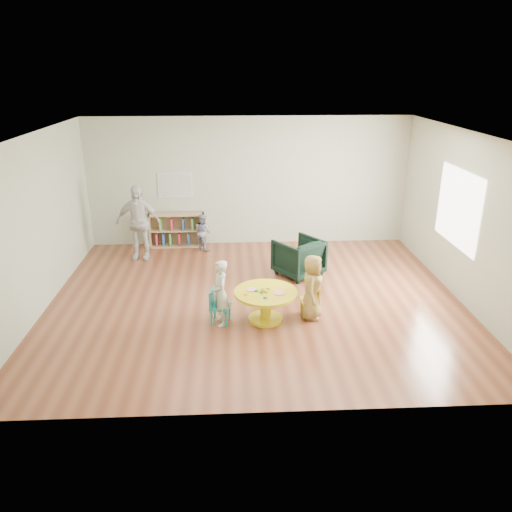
{
  "coord_description": "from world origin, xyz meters",
  "views": [
    {
      "loc": [
        -0.39,
        -7.76,
        3.77
      ],
      "look_at": [
        -0.01,
        -0.3,
        0.92
      ],
      "focal_mm": 35.0,
      "sensor_mm": 36.0,
      "label": 1
    }
  ],
  "objects_px": {
    "kid_chair_left": "(218,305)",
    "activity_table": "(266,300)",
    "bookshelf": "(177,230)",
    "armchair": "(299,257)",
    "child_right": "(312,287)",
    "adult_caretaker": "(138,222)",
    "kid_chair_right": "(312,300)",
    "toddler": "(203,232)",
    "child_left": "(220,293)"
  },
  "relations": [
    {
      "from": "activity_table",
      "to": "toddler",
      "type": "relative_size",
      "value": 1.23
    },
    {
      "from": "armchair",
      "to": "activity_table",
      "type": "bearing_deg",
      "value": 31.51
    },
    {
      "from": "child_left",
      "to": "child_right",
      "type": "relative_size",
      "value": 0.99
    },
    {
      "from": "bookshelf",
      "to": "child_right",
      "type": "xyz_separation_m",
      "value": [
        2.47,
        -3.55,
        0.16
      ]
    },
    {
      "from": "armchair",
      "to": "toddler",
      "type": "height_order",
      "value": "toddler"
    },
    {
      "from": "kid_chair_right",
      "to": "child_right",
      "type": "height_order",
      "value": "child_right"
    },
    {
      "from": "kid_chair_left",
      "to": "armchair",
      "type": "distance_m",
      "value": 2.38
    },
    {
      "from": "kid_chair_right",
      "to": "activity_table",
      "type": "bearing_deg",
      "value": 95.44
    },
    {
      "from": "child_left",
      "to": "toddler",
      "type": "relative_size",
      "value": 1.3
    },
    {
      "from": "activity_table",
      "to": "child_right",
      "type": "distance_m",
      "value": 0.76
    },
    {
      "from": "armchair",
      "to": "toddler",
      "type": "distance_m",
      "value": 2.43
    },
    {
      "from": "bookshelf",
      "to": "adult_caretaker",
      "type": "height_order",
      "value": "adult_caretaker"
    },
    {
      "from": "adult_caretaker",
      "to": "toddler",
      "type": "bearing_deg",
      "value": 23.3
    },
    {
      "from": "kid_chair_right",
      "to": "armchair",
      "type": "xyz_separation_m",
      "value": [
        0.0,
        1.68,
        0.08
      ]
    },
    {
      "from": "child_right",
      "to": "adult_caretaker",
      "type": "bearing_deg",
      "value": 62.24
    },
    {
      "from": "armchair",
      "to": "kid_chair_right",
      "type": "bearing_deg",
      "value": 54.11
    },
    {
      "from": "armchair",
      "to": "child_right",
      "type": "xyz_separation_m",
      "value": [
        -0.02,
        -1.76,
        0.17
      ]
    },
    {
      "from": "armchair",
      "to": "child_left",
      "type": "bearing_deg",
      "value": 16.7
    },
    {
      "from": "child_left",
      "to": "child_right",
      "type": "height_order",
      "value": "child_right"
    },
    {
      "from": "bookshelf",
      "to": "kid_chair_right",
      "type": "bearing_deg",
      "value": -54.4
    },
    {
      "from": "child_right",
      "to": "adult_caretaker",
      "type": "relative_size",
      "value": 0.68
    },
    {
      "from": "kid_chair_right",
      "to": "toddler",
      "type": "distance_m",
      "value": 3.73
    },
    {
      "from": "child_right",
      "to": "toddler",
      "type": "xyz_separation_m",
      "value": [
        -1.87,
        3.29,
        -0.13
      ]
    },
    {
      "from": "kid_chair_left",
      "to": "toddler",
      "type": "height_order",
      "value": "toddler"
    },
    {
      "from": "child_left",
      "to": "kid_chair_left",
      "type": "bearing_deg",
      "value": -147.07
    },
    {
      "from": "kid_chair_left",
      "to": "adult_caretaker",
      "type": "xyz_separation_m",
      "value": [
        -1.67,
        2.92,
        0.48
      ]
    },
    {
      "from": "activity_table",
      "to": "kid_chair_left",
      "type": "relative_size",
      "value": 1.78
    },
    {
      "from": "child_right",
      "to": "toddler",
      "type": "distance_m",
      "value": 3.78
    },
    {
      "from": "activity_table",
      "to": "toddler",
      "type": "xyz_separation_m",
      "value": [
        -1.14,
        3.33,
        0.06
      ]
    },
    {
      "from": "bookshelf",
      "to": "adult_caretaker",
      "type": "distance_m",
      "value": 1.08
    },
    {
      "from": "activity_table",
      "to": "adult_caretaker",
      "type": "height_order",
      "value": "adult_caretaker"
    },
    {
      "from": "child_left",
      "to": "adult_caretaker",
      "type": "relative_size",
      "value": 0.68
    },
    {
      "from": "activity_table",
      "to": "bookshelf",
      "type": "distance_m",
      "value": 3.99
    },
    {
      "from": "kid_chair_right",
      "to": "child_left",
      "type": "height_order",
      "value": "child_left"
    },
    {
      "from": "activity_table",
      "to": "child_right",
      "type": "xyz_separation_m",
      "value": [
        0.73,
        0.04,
        0.19
      ]
    },
    {
      "from": "bookshelf",
      "to": "adult_caretaker",
      "type": "relative_size",
      "value": 0.77
    },
    {
      "from": "child_right",
      "to": "kid_chair_left",
      "type": "bearing_deg",
      "value": 107.4
    },
    {
      "from": "adult_caretaker",
      "to": "child_right",
      "type": "bearing_deg",
      "value": -38.08
    },
    {
      "from": "kid_chair_left",
      "to": "bookshelf",
      "type": "relative_size",
      "value": 0.46
    },
    {
      "from": "kid_chair_left",
      "to": "activity_table",
      "type": "bearing_deg",
      "value": 104.06
    },
    {
      "from": "bookshelf",
      "to": "kid_chair_left",
      "type": "bearing_deg",
      "value": -74.86
    },
    {
      "from": "toddler",
      "to": "adult_caretaker",
      "type": "xyz_separation_m",
      "value": [
        -1.28,
        -0.45,
        0.37
      ]
    },
    {
      "from": "kid_chair_left",
      "to": "kid_chair_right",
      "type": "distance_m",
      "value": 1.51
    },
    {
      "from": "kid_chair_left",
      "to": "armchair",
      "type": "relative_size",
      "value": 0.7
    },
    {
      "from": "kid_chair_right",
      "to": "child_left",
      "type": "bearing_deg",
      "value": 94.63
    },
    {
      "from": "child_left",
      "to": "toddler",
      "type": "xyz_separation_m",
      "value": [
        -0.44,
        3.42,
        -0.12
      ]
    },
    {
      "from": "bookshelf",
      "to": "armchair",
      "type": "xyz_separation_m",
      "value": [
        2.49,
        -1.79,
        -0.01
      ]
    },
    {
      "from": "bookshelf",
      "to": "armchair",
      "type": "height_order",
      "value": "bookshelf"
    },
    {
      "from": "armchair",
      "to": "toddler",
      "type": "xyz_separation_m",
      "value": [
        -1.89,
        1.52,
        0.04
      ]
    },
    {
      "from": "kid_chair_right",
      "to": "child_left",
      "type": "relative_size",
      "value": 0.49
    }
  ]
}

